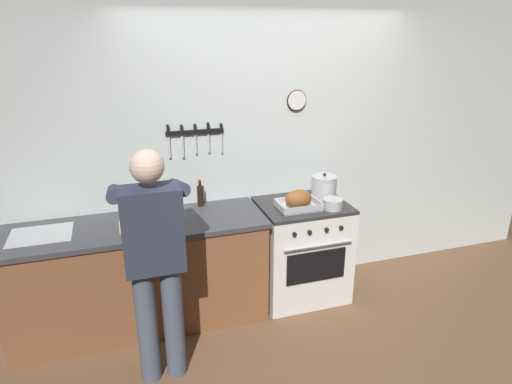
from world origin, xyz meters
TOP-DOWN VIEW (x-y plane):
  - ground_plane at (0.00, 0.00)m, footprint 8.00×8.00m
  - wall_back at (-0.00, 1.35)m, footprint 6.00×0.13m
  - counter_block at (-1.21, 0.99)m, footprint 2.03×0.65m
  - stove at (0.22, 0.99)m, footprint 0.76×0.67m
  - person_cook at (-1.12, 0.34)m, footprint 0.51×0.63m
  - roasting_pan at (0.13, 0.90)m, footprint 0.35×0.26m
  - stock_pot at (0.43, 1.03)m, footprint 0.23×0.23m
  - saucepan at (0.41, 0.81)m, footprint 0.17×0.17m
  - cutting_board at (-1.14, 0.93)m, footprint 0.36×0.24m
  - bottle_vinegar at (-1.24, 1.09)m, footprint 0.07×0.07m
  - bottle_dish_soap at (-1.12, 1.23)m, footprint 0.07×0.07m
  - bottle_olive_oil at (-0.98, 1.04)m, footprint 0.07×0.07m
  - bottle_soy_sauce at (-0.64, 1.22)m, footprint 0.05×0.05m
  - bottle_hot_sauce at (-1.21, 1.19)m, footprint 0.05×0.05m

SIDE VIEW (x-z plane):
  - ground_plane at x=0.00m, z-range 0.00..0.00m
  - stove at x=0.22m, z-range 0.00..0.90m
  - counter_block at x=-1.21m, z-range 0.01..0.91m
  - cutting_board at x=-1.14m, z-range 0.90..0.92m
  - saucepan at x=0.41m, z-range 0.90..0.99m
  - person_cook at x=-1.12m, z-range 0.12..1.78m
  - roasting_pan at x=0.13m, z-range 0.89..1.06m
  - bottle_hot_sauce at x=-1.21m, z-range 0.88..1.09m
  - bottle_dish_soap at x=-1.12m, z-range 0.88..1.10m
  - bottle_soy_sauce at x=-0.64m, z-range 0.88..1.11m
  - bottle_vinegar at x=-1.24m, z-range 0.88..1.13m
  - bottle_olive_oil at x=-0.98m, z-range 0.88..1.14m
  - stock_pot at x=0.43m, z-range 0.89..1.13m
  - wall_back at x=0.00m, z-range 0.00..2.60m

